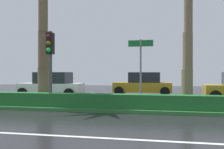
{
  "coord_description": "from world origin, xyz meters",
  "views": [
    {
      "loc": [
        -0.89,
        -4.39,
        1.64
      ],
      "look_at": [
        -4.27,
        11.94,
        1.57
      ],
      "focal_mm": 41.66,
      "sensor_mm": 36.0,
      "label": 1
    }
  ],
  "objects": [
    {
      "name": "street_name_sign",
      "position": [
        -1.97,
        7.09,
        2.08
      ],
      "size": [
        1.1,
        0.08,
        3.0
      ],
      "color": "slate",
      "rests_on": "median_strip"
    },
    {
      "name": "ground_plane",
      "position": [
        0.0,
        9.0,
        -0.05
      ],
      "size": [
        90.0,
        42.0,
        0.1
      ],
      "primitive_type": "cube",
      "color": "black"
    },
    {
      "name": "car_in_traffic_second",
      "position": [
        -2.54,
        15.2,
        0.83
      ],
      "size": [
        4.3,
        2.02,
        1.72
      ],
      "rotation": [
        0.0,
        0.0,
        3.14
      ],
      "color": "#B28C1E",
      "rests_on": "ground_plane"
    },
    {
      "name": "median_hedge",
      "position": [
        0.0,
        6.6,
        0.45
      ],
      "size": [
        76.5,
        0.7,
        0.6
      ],
      "color": "#1E6028",
      "rests_on": "median_strip"
    },
    {
      "name": "traffic_signal_median_left",
      "position": [
        -5.96,
        6.43,
        2.48
      ],
      "size": [
        0.28,
        0.43,
        3.38
      ],
      "color": "#4C4C47",
      "rests_on": "median_strip"
    },
    {
      "name": "median_strip",
      "position": [
        0.0,
        8.0,
        0.07
      ],
      "size": [
        85.5,
        4.0,
        0.15
      ],
      "primitive_type": "cube",
      "color": "#2D6B33",
      "rests_on": "ground_plane"
    },
    {
      "name": "near_lane_divider_stripe",
      "position": [
        0.0,
        2.0,
        0.0
      ],
      "size": [
        81.0,
        0.14,
        0.01
      ],
      "primitive_type": "cube",
      "color": "white",
      "rests_on": "ground_plane"
    },
    {
      "name": "car_in_traffic_leading",
      "position": [
        -8.58,
        12.28,
        0.83
      ],
      "size": [
        4.3,
        2.02,
        1.72
      ],
      "rotation": [
        0.0,
        0.0,
        3.14
      ],
      "color": "white",
      "rests_on": "ground_plane"
    }
  ]
}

